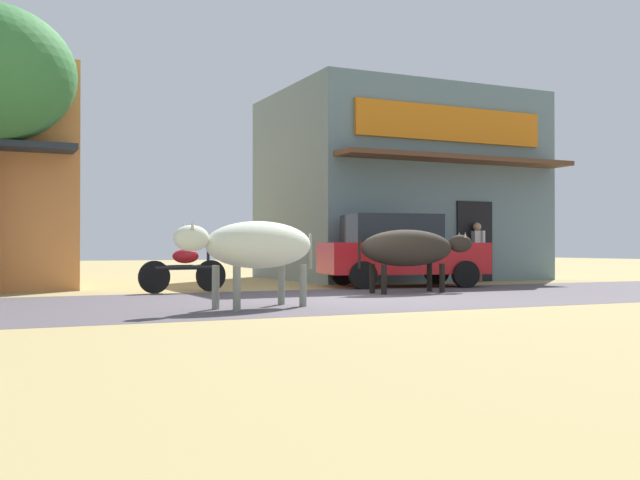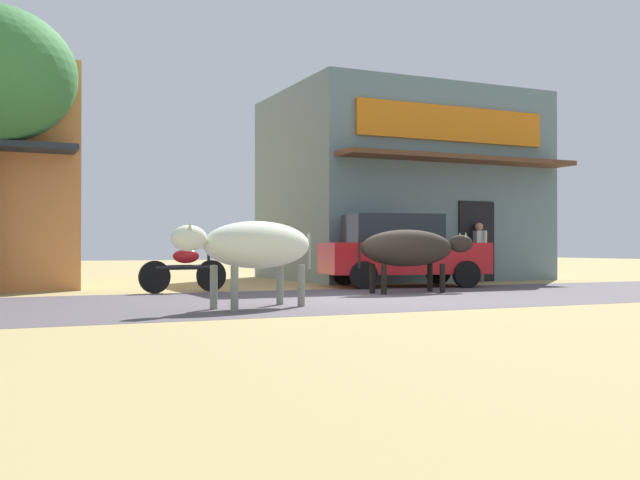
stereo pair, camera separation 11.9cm
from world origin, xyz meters
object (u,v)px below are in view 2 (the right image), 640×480
Objects in this scene: parked_hatchback_car at (400,250)px; cow_far_dark at (411,249)px; cow_near_brown at (255,246)px; pedestrian_by_shop at (479,247)px; parked_motorcycle at (185,269)px.

cow_far_dark is (-1.01, -2.13, 0.03)m from parked_hatchback_car.
cow_near_brown is (-5.02, -4.32, 0.08)m from parked_hatchback_car.
cow_far_dark is 5.20m from pedestrian_by_shop.
pedestrian_by_shop reaches higher than cow_far_dark.
cow_far_dark is 1.75× the size of pedestrian_by_shop.
parked_hatchback_car is 2.36m from cow_far_dark.
parked_motorcycle is at bearing -179.00° from parked_hatchback_car.
parked_hatchback_car is at bearing 40.70° from cow_near_brown.
parked_hatchback_car is 3.25m from pedestrian_by_shop.
cow_near_brown is at bearing -151.39° from cow_far_dark.
cow_near_brown is 9.73m from pedestrian_by_shop.
cow_far_dark reaches higher than parked_motorcycle.
parked_hatchback_car is at bearing -159.72° from pedestrian_by_shop.
parked_motorcycle is (-5.00, -0.09, -0.37)m from parked_hatchback_car.
cow_far_dark is at bearing -27.09° from parked_motorcycle.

